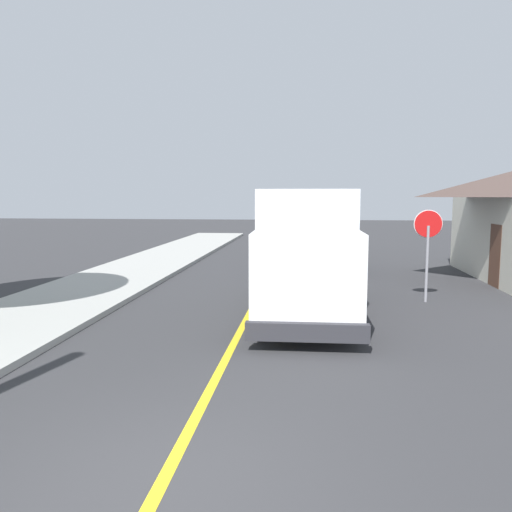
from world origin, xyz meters
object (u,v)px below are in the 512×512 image
box_truck (306,244)px  parked_car_mid (314,238)px  parked_car_near (324,251)px  stop_sign (428,238)px

box_truck → parked_car_mid: 13.97m
parked_car_mid → parked_car_near: bearing=-86.7°
box_truck → stop_sign: 3.70m
box_truck → parked_car_near: 7.56m
box_truck → stop_sign: (3.45, 1.33, 0.09)m
parked_car_near → parked_car_mid: size_ratio=1.00×
box_truck → parked_car_near: bearing=84.7°
box_truck → parked_car_near: (0.69, 7.47, -0.97)m
box_truck → parked_car_near: size_ratio=1.64×
box_truck → parked_car_mid: size_ratio=1.63×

